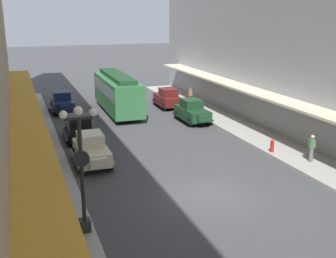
{
  "coord_description": "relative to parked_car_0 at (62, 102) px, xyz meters",
  "views": [
    {
      "loc": [
        -8.5,
        -17.09,
        8.68
      ],
      "look_at": [
        0.0,
        6.0,
        1.8
      ],
      "focal_mm": 44.74,
      "sensor_mm": 36.0,
      "label": 1
    }
  ],
  "objects": [
    {
      "name": "parked_car_0",
      "position": [
        0.0,
        0.0,
        0.0
      ],
      "size": [
        2.17,
        4.27,
        1.84
      ],
      "color": "#19234C",
      "rests_on": "ground"
    },
    {
      "name": "sidewalk_left",
      "position": [
        -2.8,
        -20.77,
        -0.87
      ],
      "size": [
        3.0,
        60.0,
        0.15
      ],
      "primitive_type": "cube",
      "color": "#A8A59E",
      "rests_on": "ground"
    },
    {
      "name": "parked_car_1",
      "position": [
        9.56,
        -7.33,
        0.0
      ],
      "size": [
        2.17,
        4.27,
        1.84
      ],
      "color": "#193D23",
      "rests_on": "ground"
    },
    {
      "name": "parked_car_4",
      "position": [
        0.14,
        -9.21,
        0.0
      ],
      "size": [
        2.29,
        4.31,
        1.84
      ],
      "color": "black",
      "rests_on": "ground"
    },
    {
      "name": "ground_plane",
      "position": [
        4.7,
        -20.77,
        -0.94
      ],
      "size": [
        200.0,
        200.0,
        0.0
      ],
      "primitive_type": "plane",
      "color": "#424244"
    },
    {
      "name": "pedestrian_0",
      "position": [
        11.73,
        -1.79,
        0.05
      ],
      "size": [
        0.36,
        0.24,
        1.64
      ],
      "color": "#2D2D33",
      "rests_on": "sidewalk_right"
    },
    {
      "name": "parked_car_2",
      "position": [
        9.54,
        -1.53,
        0.0
      ],
      "size": [
        2.26,
        4.3,
        1.84
      ],
      "color": "#591919",
      "rests_on": "ground"
    },
    {
      "name": "parked_car_3",
      "position": [
        0.04,
        -14.38,
        0.0
      ],
      "size": [
        2.16,
        4.27,
        1.84
      ],
      "color": "beige",
      "rests_on": "ground"
    },
    {
      "name": "pedestrian_1",
      "position": [
        12.18,
        -18.89,
        0.05
      ],
      "size": [
        0.36,
        0.24,
        1.64
      ],
      "color": "slate",
      "rests_on": "sidewalk_right"
    },
    {
      "name": "lamp_post_with_clock",
      "position": [
        -1.7,
        -22.45,
        2.04
      ],
      "size": [
        1.42,
        0.44,
        5.16
      ],
      "color": "black",
      "rests_on": "sidewalk_left"
    },
    {
      "name": "streetcar",
      "position": [
        4.65,
        -1.94,
        0.96
      ],
      "size": [
        2.69,
        9.65,
        3.46
      ],
      "color": "#33723F",
      "rests_on": "ground"
    },
    {
      "name": "sidewalk_right",
      "position": [
        12.2,
        -20.77,
        -0.87
      ],
      "size": [
        3.0,
        60.0,
        0.15
      ],
      "primitive_type": "cube",
      "color": "#A8A59E",
      "rests_on": "ground"
    },
    {
      "name": "fire_hydrant",
      "position": [
        11.05,
        -16.57,
        -0.38
      ],
      "size": [
        0.24,
        0.24,
        0.82
      ],
      "color": "#B21E19",
      "rests_on": "sidewalk_right"
    }
  ]
}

